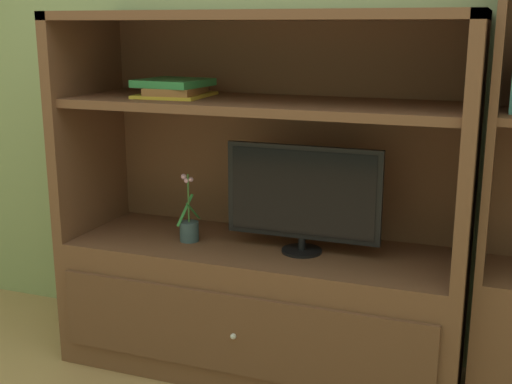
% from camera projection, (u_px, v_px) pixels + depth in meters
% --- Properties ---
extents(painted_rear_wall, '(6.00, 0.10, 2.80)m').
position_uv_depth(painted_rear_wall, '(287.00, 44.00, 2.97)').
color(painted_rear_wall, '#8C9E6B').
rests_on(painted_rear_wall, ground_plane).
extents(media_console, '(1.71, 0.61, 1.54)m').
position_uv_depth(media_console, '(261.00, 264.00, 2.88)').
color(media_console, brown).
rests_on(media_console, ground_plane).
extents(tv_monitor, '(0.65, 0.17, 0.45)m').
position_uv_depth(tv_monitor, '(303.00, 196.00, 2.71)').
color(tv_monitor, black).
rests_on(tv_monitor, media_console).
extents(potted_plant, '(0.08, 0.14, 0.30)m').
position_uv_depth(potted_plant, '(189.00, 228.00, 2.91)').
color(potted_plant, '#384C56').
rests_on(potted_plant, media_console).
extents(magazine_stack, '(0.30, 0.32, 0.07)m').
position_uv_depth(magazine_stack, '(175.00, 88.00, 2.82)').
color(magazine_stack, gold).
rests_on(magazine_stack, media_console).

